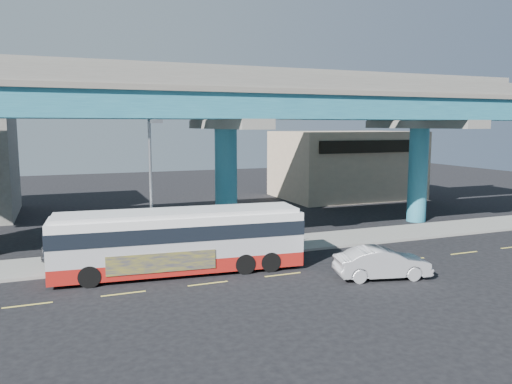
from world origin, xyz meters
name	(u,v)px	position (x,y,z in m)	size (l,w,h in m)	color
ground	(280,273)	(0.00, 0.00, 0.00)	(120.00, 120.00, 0.00)	black
sidewalk	(244,248)	(0.00, 5.50, 0.07)	(70.00, 4.00, 0.15)	gray
lane_markings	(283,275)	(0.00, -0.30, 0.01)	(58.00, 0.12, 0.01)	#D8C64C
viaduct	(225,103)	(0.00, 9.11, 9.14)	(52.00, 12.40, 11.70)	#205C79
building_beige	(346,164)	(18.00, 22.98, 3.51)	(14.00, 10.23, 7.00)	tan
transit_bus	(180,239)	(-4.81, 2.04, 1.80)	(13.01, 3.86, 3.29)	maroon
sedan	(382,263)	(4.41, -2.64, 0.78)	(4.99, 2.70, 1.56)	#A7A8AC
parked_car	(82,249)	(-9.53, 5.63, 0.84)	(4.27, 2.28, 1.38)	#2E2F33
street_lamp	(152,170)	(-5.90, 3.43, 5.30)	(0.50, 2.58, 7.95)	gray
stop_sign	(280,223)	(1.87, 4.18, 1.73)	(0.57, 0.41, 2.23)	gray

